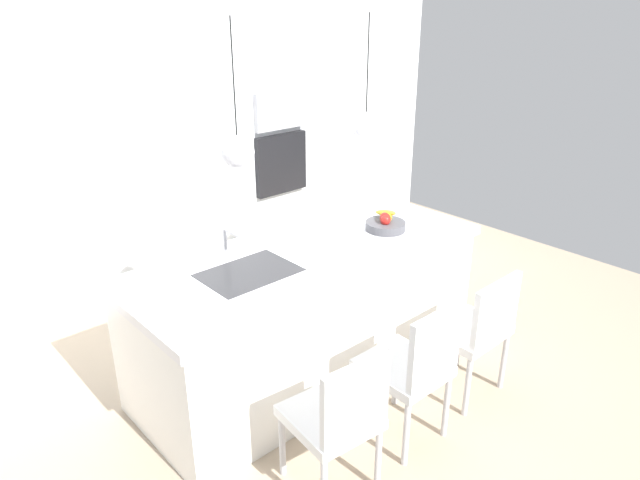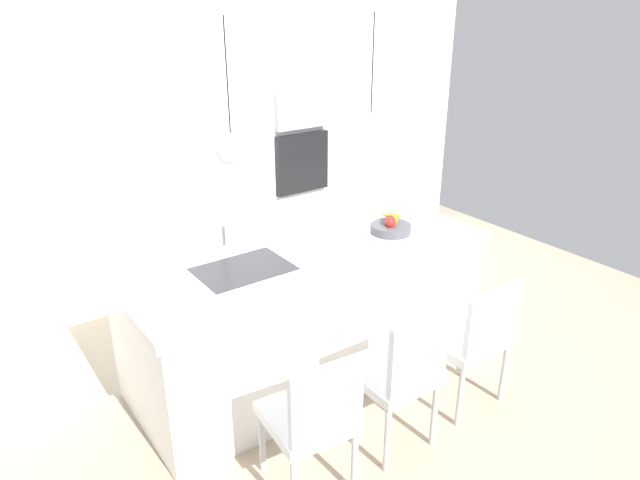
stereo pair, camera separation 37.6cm
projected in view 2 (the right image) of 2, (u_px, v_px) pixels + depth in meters
floor at (309, 367)px, 4.08m from camera, size 6.60×6.60×0.00m
back_wall at (195, 142)px, 4.80m from camera, size 6.00×0.10×2.60m
kitchen_island at (308, 311)px, 3.90m from camera, size 2.42×0.99×0.90m
sink_basin at (244, 270)px, 3.48m from camera, size 0.56×0.40×0.02m
faucet at (226, 236)px, 3.58m from camera, size 0.02×0.17×0.22m
fruit_bowl at (391, 226)px, 4.00m from camera, size 0.28×0.28×0.15m
microwave at (301, 109)px, 5.24m from camera, size 0.54×0.08×0.34m
oven at (302, 163)px, 5.43m from camera, size 0.56×0.08×0.56m
chair_near at (313, 416)px, 2.89m from camera, size 0.46×0.48×0.86m
chair_middle at (399, 371)px, 3.19m from camera, size 0.42×0.46×0.91m
chair_far at (473, 336)px, 3.53m from camera, size 0.47×0.41×0.87m
pendant_light_left at (231, 149)px, 3.17m from camera, size 0.19×0.19×0.79m
pendant_light_right at (371, 127)px, 3.71m from camera, size 0.19×0.19×0.79m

